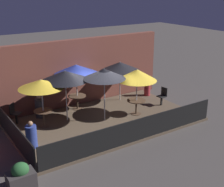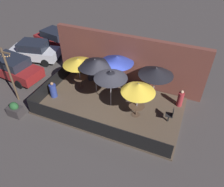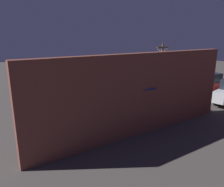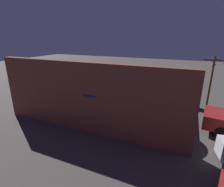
% 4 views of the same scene
% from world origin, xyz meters
% --- Properties ---
extents(ground_plane, '(60.00, 60.00, 0.00)m').
position_xyz_m(ground_plane, '(0.00, 0.00, 0.00)').
color(ground_plane, '#423D3A').
extents(patio_deck, '(8.55, 5.02, 0.12)m').
position_xyz_m(patio_deck, '(0.00, 0.00, 0.06)').
color(patio_deck, brown).
rests_on(patio_deck, ground_plane).
extents(building_wall, '(10.15, 0.36, 3.55)m').
position_xyz_m(building_wall, '(0.00, 2.74, 1.78)').
color(building_wall, brown).
rests_on(building_wall, ground_plane).
extents(fence_front, '(8.35, 0.05, 0.95)m').
position_xyz_m(fence_front, '(0.00, -2.47, 0.59)').
color(fence_front, black).
rests_on(fence_front, patio_deck).
extents(fence_side_left, '(0.05, 4.82, 0.95)m').
position_xyz_m(fence_side_left, '(-4.23, 0.00, 0.59)').
color(fence_side_left, black).
rests_on(fence_side_left, patio_deck).
extents(patio_umbrella_0, '(2.17, 2.17, 2.33)m').
position_xyz_m(patio_umbrella_0, '(-0.41, 1.94, 2.22)').
color(patio_umbrella_0, '#B2B2B7').
rests_on(patio_umbrella_0, patio_deck).
extents(patio_umbrella_1, '(1.98, 1.98, 2.19)m').
position_xyz_m(patio_umbrella_1, '(-2.63, 0.90, 2.12)').
color(patio_umbrella_1, '#B2B2B7').
rests_on(patio_umbrella_1, patio_deck).
extents(patio_umbrella_2, '(1.90, 1.90, 2.27)m').
position_xyz_m(patio_umbrella_2, '(1.70, -0.23, 2.12)').
color(patio_umbrella_2, '#B2B2B7').
rests_on(patio_umbrella_2, patio_deck).
extents(patio_umbrella_3, '(2.14, 2.14, 2.14)m').
position_xyz_m(patio_umbrella_3, '(2.15, 1.86, 2.02)').
color(patio_umbrella_3, '#B2B2B7').
rests_on(patio_umbrella_3, patio_deck).
extents(patio_umbrella_4, '(2.13, 2.13, 2.40)m').
position_xyz_m(patio_umbrella_4, '(-1.47, 0.95, 2.29)').
color(patio_umbrella_4, '#B2B2B7').
rests_on(patio_umbrella_4, patio_deck).
extents(patio_umbrella_5, '(1.92, 1.92, 2.49)m').
position_xyz_m(patio_umbrella_5, '(0.00, -0.02, 2.38)').
color(patio_umbrella_5, '#B2B2B7').
rests_on(patio_umbrella_5, patio_deck).
extents(dining_table_0, '(0.89, 0.89, 0.72)m').
position_xyz_m(dining_table_0, '(-0.41, 1.94, 0.69)').
color(dining_table_0, '#4C3828').
rests_on(dining_table_0, patio_deck).
extents(dining_table_1, '(0.83, 0.83, 0.76)m').
position_xyz_m(dining_table_1, '(-2.63, 0.90, 0.72)').
color(dining_table_1, '#4C3828').
rests_on(dining_table_1, patio_deck).
extents(dining_table_2, '(0.91, 0.91, 0.72)m').
position_xyz_m(dining_table_2, '(1.70, -0.23, 0.70)').
color(dining_table_2, '#4C3828').
rests_on(dining_table_2, patio_deck).
extents(patio_chair_0, '(0.57, 0.57, 0.95)m').
position_xyz_m(patio_chair_0, '(-3.61, 1.94, 0.64)').
color(patio_chair_0, black).
rests_on(patio_chair_0, patio_deck).
extents(patio_chair_1, '(0.44, 0.44, 0.95)m').
position_xyz_m(patio_chair_1, '(3.60, -0.00, 0.64)').
color(patio_chair_1, black).
rests_on(patio_chair_1, patio_deck).
extents(patron_0, '(0.55, 0.55, 1.14)m').
position_xyz_m(patron_0, '(-2.40, 1.99, 0.62)').
color(patron_0, '#333338').
rests_on(patron_0, patio_deck).
extents(patron_1, '(0.45, 0.45, 1.11)m').
position_xyz_m(patron_1, '(-3.74, -0.65, 0.60)').
color(patron_1, navy).
rests_on(patron_1, patio_deck).
extents(patron_2, '(0.39, 0.39, 1.15)m').
position_xyz_m(patron_2, '(3.88, 1.61, 0.63)').
color(patron_2, maroon).
rests_on(patron_2, patio_deck).
extents(planter_box, '(0.86, 0.60, 0.94)m').
position_xyz_m(planter_box, '(-4.88, -2.88, 0.41)').
color(planter_box, '#332D2D').
rests_on(planter_box, ground_plane).
extents(light_post, '(1.10, 0.12, 3.67)m').
position_xyz_m(light_post, '(-5.78, -1.71, 2.06)').
color(light_post, brown).
rests_on(light_post, ground_plane).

